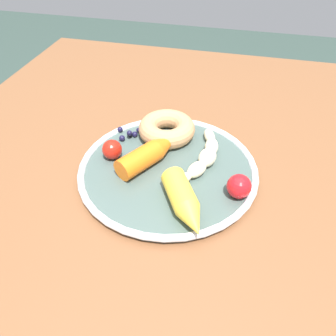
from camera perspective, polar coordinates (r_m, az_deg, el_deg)
The scene contains 10 objects.
ground_plane at distance 1.28m, azimuth -0.87°, elevation -25.10°, with size 6.00×6.00×0.00m, color #2E4039.
dining_table at distance 0.71m, azimuth -1.41°, elevation -3.04°, with size 1.00×0.93×0.77m.
plate at distance 0.59m, azimuth 0.00°, elevation -0.21°, with size 0.32×0.32×0.02m.
banana at distance 0.60m, azimuth 6.02°, elevation 1.86°, with size 0.18×0.08×0.03m.
carrot_orange at distance 0.59m, azimuth -2.95°, elevation 2.58°, with size 0.14×0.10×0.04m.
carrot_yellow at distance 0.51m, azimuth 2.88°, elevation -5.98°, with size 0.13×0.10×0.04m.
donut at distance 0.66m, azimuth -0.21°, elevation 6.74°, with size 0.11×0.11×0.04m, color tan.
blueberry_pile at distance 0.67m, azimuth -6.36°, elevation 5.94°, with size 0.04×0.06×0.02m.
tomato_near at distance 0.61m, azimuth -9.53°, elevation 3.14°, with size 0.04×0.04×0.04m, color red.
tomato_mid at distance 0.54m, azimuth 12.03°, elevation -3.08°, with size 0.04×0.04×0.04m, color red.
Camera 1 is at (0.49, 0.14, 1.17)m, focal length 35.70 mm.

